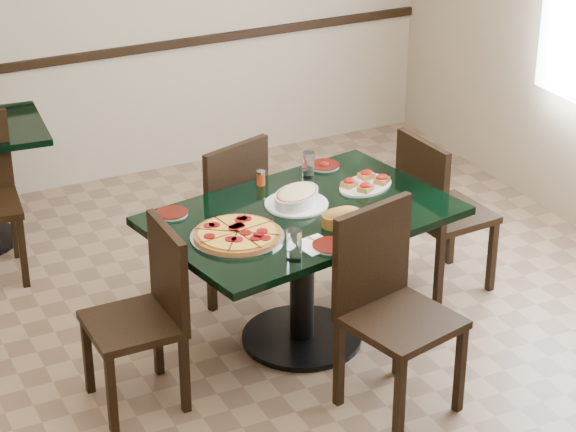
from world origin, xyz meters
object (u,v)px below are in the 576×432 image
main_table (302,244)px  chair_near (388,298)px  chair_left (149,307)px  bruschetta_platter (366,183)px  pepperoni_pizza (237,235)px  bread_basket (342,217)px  chair_right (436,205)px  lasagna_casserole (297,197)px  chair_far (224,208)px

main_table → chair_near: size_ratio=1.64×
chair_left → bruschetta_platter: 1.37m
pepperoni_pizza → bread_basket: size_ratio=2.10×
main_table → chair_near: 0.66m
main_table → bread_basket: (0.11, -0.21, 0.22)m
pepperoni_pizza → bruschetta_platter: bearing=15.9°
chair_right → chair_near: bearing=131.4°
main_table → bruschetta_platter: 0.50m
pepperoni_pizza → lasagna_casserole: (0.42, 0.20, 0.03)m
chair_right → bruschetta_platter: size_ratio=2.40×
pepperoni_pizza → lasagna_casserole: bearing=25.7°
chair_far → bread_basket: chair_far is taller
chair_far → bruschetta_platter: size_ratio=2.41×
chair_right → bread_basket: size_ratio=4.31×
lasagna_casserole → chair_near: bearing=-113.9°
main_table → lasagna_casserole: lasagna_casserole is taller
chair_far → lasagna_casserole: chair_far is taller
chair_left → pepperoni_pizza: chair_left is taller
main_table → bread_basket: 0.32m
chair_far → chair_near: bearing=83.5°
chair_near → pepperoni_pizza: size_ratio=2.19×
chair_far → main_table: bearing=85.0°
chair_near → chair_right: 1.15m
chair_left → lasagna_casserole: size_ratio=2.58×
chair_near → chair_left: (-1.00, 0.51, -0.06)m
chair_near → lasagna_casserole: (-0.11, 0.74, 0.23)m
chair_left → bruschetta_platter: (1.32, 0.27, 0.27)m
lasagna_casserole → chair_far: bearing=74.1°
chair_right → chair_left: chair_right is taller
pepperoni_pizza → chair_far: bearing=71.6°
bread_basket → bruschetta_platter: size_ratio=0.56×
chair_far → chair_right: size_ratio=1.00×
pepperoni_pizza → lasagna_casserole: size_ratio=1.30×
chair_far → pepperoni_pizza: size_ratio=2.06×
bruschetta_platter → chair_left: bearing=171.3°
pepperoni_pizza → chair_left: bearing=-177.0°
chair_left → chair_right: bearing=99.5°
main_table → chair_right: bearing=0.3°
chair_left → chair_far: bearing=137.2°
bread_basket → bruschetta_platter: bread_basket is taller
pepperoni_pizza → bruschetta_platter: 0.88m
pepperoni_pizza → lasagna_casserole: lasagna_casserole is taller
chair_far → pepperoni_pizza: (-0.25, -0.77, 0.24)m
chair_far → bread_basket: 0.94m
chair_near → chair_left: size_ratio=1.10×
pepperoni_pizza → main_table: bearing=15.5°
chair_left → lasagna_casserole: (0.89, 0.23, 0.29)m
chair_near → chair_left: chair_near is taller
bruschetta_platter → pepperoni_pizza: bearing=175.8°
main_table → chair_right: chair_right is taller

